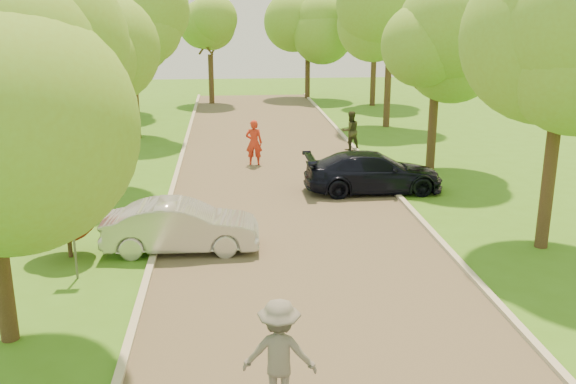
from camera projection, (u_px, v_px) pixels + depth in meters
name	position (u px, v px, depth m)	size (l,w,h in m)	color
ground	(332.00, 348.00, 12.77)	(100.00, 100.00, 0.00)	#3D751B
road	(292.00, 220.00, 20.41)	(8.00, 60.00, 0.01)	#4C4438
curb_left	(163.00, 222.00, 20.03)	(0.18, 60.00, 0.12)	#B2AD9E
curb_right	(416.00, 215.00, 20.77)	(0.18, 60.00, 0.12)	#B2AD9E
street_sign	(72.00, 219.00, 15.63)	(0.55, 0.06, 2.17)	#59595E
red_shrub	(67.00, 218.00, 17.14)	(1.70, 1.70, 1.95)	#382619
tree_l_midb	(86.00, 65.00, 22.34)	(4.30, 4.20, 6.62)	#382619
tree_l_far	(135.00, 29.00, 31.69)	(4.92, 4.80, 7.79)	#382619
tree_r_mida	(572.00, 47.00, 16.65)	(5.13, 5.00, 7.95)	#382619
tree_r_midb	(442.00, 50.00, 25.40)	(4.51, 4.40, 7.01)	#382619
tree_r_far	(395.00, 20.00, 34.75)	(5.33, 5.20, 8.34)	#382619
tree_bg_a	(113.00, 28.00, 39.17)	(5.12, 5.00, 7.72)	#382619
tree_bg_b	(378.00, 22.00, 42.57)	(5.12, 5.00, 7.95)	#382619
tree_bg_c	(213.00, 30.00, 43.62)	(4.92, 4.80, 7.33)	#382619
tree_bg_d	(311.00, 24.00, 46.09)	(5.12, 5.00, 7.72)	#382619
silver_sedan	(181.00, 226.00, 17.72)	(1.49, 4.28, 1.41)	#B4B4B9
dark_sedan	(373.00, 172.00, 23.40)	(2.06, 5.06, 1.47)	black
skateboarder	(279.00, 354.00, 10.49)	(1.23, 0.71, 1.91)	slate
person_striped	(254.00, 143.00, 27.28)	(0.71, 0.47, 1.95)	red
person_olive	(350.00, 131.00, 30.15)	(0.90, 0.70, 1.85)	#2E311D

